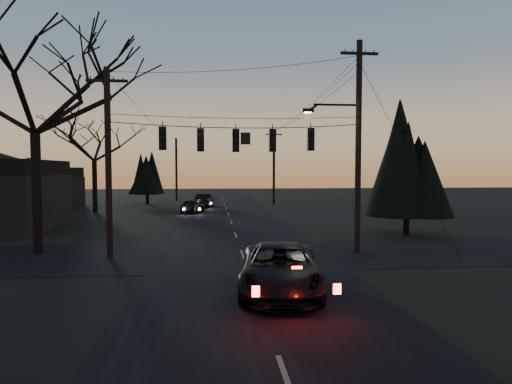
{
  "coord_description": "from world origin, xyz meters",
  "views": [
    {
      "loc": [
        -1.36,
        -9.68,
        3.97
      ],
      "look_at": [
        0.46,
        8.29,
        3.02
      ],
      "focal_mm": 30.0,
      "sensor_mm": 36.0,
      "label": 1
    }
  ],
  "objects": [
    {
      "name": "sedan_oncoming_a",
      "position": [
        -3.2,
        29.73,
        0.65
      ],
      "size": [
        2.35,
        4.08,
        1.3
      ],
      "primitive_type": "imported",
      "rotation": [
        0.0,
        0.0,
        2.92
      ],
      "color": "black",
      "rests_on": "ground"
    },
    {
      "name": "suv_near",
      "position": [
        0.8,
        3.87,
        0.75
      ],
      "size": [
        3.18,
        5.7,
        1.51
      ],
      "primitive_type": "imported",
      "rotation": [
        0.0,
        0.0,
        -0.13
      ],
      "color": "black",
      "rests_on": "ground"
    },
    {
      "name": "utility_pole_right",
      "position": [
        5.5,
        10.0,
        0.0
      ],
      "size": [
        5.0,
        0.3,
        10.0
      ],
      "primitive_type": null,
      "color": "black",
      "rests_on": "ground"
    },
    {
      "name": "house_left_far",
      "position": [
        -20.0,
        36.0,
        2.6
      ],
      "size": [
        9.0,
        7.0,
        5.2
      ],
      "color": "black",
      "rests_on": "ground"
    },
    {
      "name": "utility_pole_left",
      "position": [
        -6.0,
        10.0,
        0.0
      ],
      "size": [
        1.8,
        0.3,
        8.5
      ],
      "primitive_type": null,
      "color": "black",
      "rests_on": "ground"
    },
    {
      "name": "evergreen_right",
      "position": [
        10.31,
        15.04,
        4.19
      ],
      "size": [
        4.06,
        4.06,
        7.2
      ],
      "color": "black",
      "rests_on": "ground"
    },
    {
      "name": "main_road",
      "position": [
        0.0,
        20.0,
        0.01
      ],
      "size": [
        8.0,
        120.0,
        0.02
      ],
      "primitive_type": "cube",
      "color": "black",
      "rests_on": "ground"
    },
    {
      "name": "cross_road",
      "position": [
        0.0,
        10.0,
        0.01
      ],
      "size": [
        60.0,
        7.0,
        0.02
      ],
      "primitive_type": "cube",
      "color": "black",
      "rests_on": "ground"
    },
    {
      "name": "evergreen_dist",
      "position": [
        -8.84,
        40.35,
        3.36
      ],
      "size": [
        3.26,
        3.26,
        5.54
      ],
      "color": "black",
      "rests_on": "ground"
    },
    {
      "name": "ground_plane",
      "position": [
        0.0,
        0.0,
        0.0
      ],
      "size": [
        160.0,
        160.0,
        0.0
      ],
      "primitive_type": "plane",
      "color": "black"
    },
    {
      "name": "utility_pole_far_r",
      "position": [
        5.5,
        38.0,
        0.0
      ],
      "size": [
        1.8,
        0.3,
        8.5
      ],
      "primitive_type": null,
      "color": "black",
      "rests_on": "ground"
    },
    {
      "name": "bare_tree_dist",
      "position": [
        -12.27,
        31.3,
        6.68
      ],
      "size": [
        7.02,
        7.02,
        9.56
      ],
      "color": "black",
      "rests_on": "ground"
    },
    {
      "name": "span_signal_assembly",
      "position": [
        -0.24,
        10.0,
        5.35
      ],
      "size": [
        11.5,
        0.44,
        1.46
      ],
      "color": "black",
      "rests_on": "ground"
    },
    {
      "name": "bare_tree_left",
      "position": [
        -9.6,
        11.3,
        7.91
      ],
      "size": [
        9.07,
        9.07,
        11.31
      ],
      "color": "black",
      "rests_on": "ground"
    },
    {
      "name": "utility_pole_far_l",
      "position": [
        -6.0,
        46.0,
        0.0
      ],
      "size": [
        0.3,
        0.3,
        8.0
      ],
      "primitive_type": null,
      "color": "black",
      "rests_on": "ground"
    },
    {
      "name": "sedan_oncoming_b",
      "position": [
        -2.2,
        35.72,
        0.72
      ],
      "size": [
        2.05,
        4.52,
        1.44
      ],
      "primitive_type": "imported",
      "rotation": [
        0.0,
        0.0,
        3.02
      ],
      "color": "black",
      "rests_on": "ground"
    }
  ]
}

